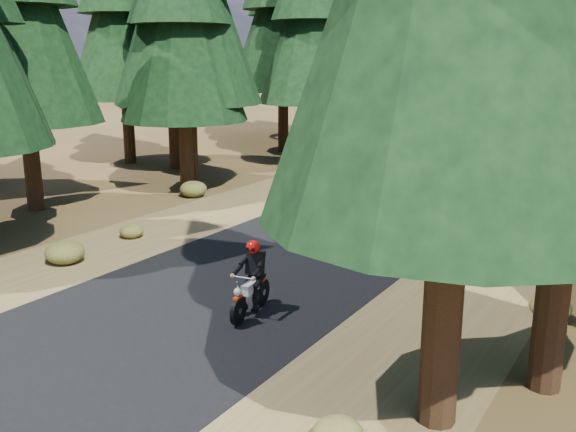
# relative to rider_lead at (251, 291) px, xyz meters

# --- Properties ---
(ground) EXTENTS (120.00, 120.00, 0.00)m
(ground) POSITION_rel_rider_lead_xyz_m (-1.28, 1.97, -0.50)
(ground) COLOR #403117
(ground) RESTS_ON ground
(road) EXTENTS (6.00, 100.00, 0.01)m
(road) POSITION_rel_rider_lead_xyz_m (-1.28, 6.97, -0.50)
(road) COLOR black
(road) RESTS_ON ground
(shoulder_l) EXTENTS (3.20, 100.00, 0.01)m
(shoulder_l) POSITION_rel_rider_lead_xyz_m (-5.88, 6.97, -0.50)
(shoulder_l) COLOR brown
(shoulder_l) RESTS_ON ground
(shoulder_r) EXTENTS (3.20, 100.00, 0.01)m
(shoulder_r) POSITION_rel_rider_lead_xyz_m (3.32, 6.97, -0.50)
(shoulder_r) COLOR brown
(shoulder_r) RESTS_ON ground
(understory_shrubs) EXTENTS (14.93, 32.66, 0.66)m
(understory_shrubs) POSITION_rel_rider_lead_xyz_m (1.40, 7.26, -0.22)
(understory_shrubs) COLOR #474C1E
(understory_shrubs) RESTS_ON ground
(rider_lead) EXTENTS (0.76, 1.72, 1.49)m
(rider_lead) POSITION_rel_rider_lead_xyz_m (0.00, 0.00, 0.00)
(rider_lead) COLOR silver
(rider_lead) RESTS_ON road
(rider_follow) EXTENTS (0.54, 1.75, 1.56)m
(rider_follow) POSITION_rel_rider_lead_xyz_m (-3.64, 7.83, 0.02)
(rider_follow) COLOR #A91E0B
(rider_follow) RESTS_ON road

